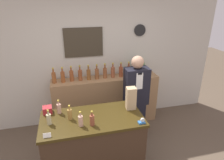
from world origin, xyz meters
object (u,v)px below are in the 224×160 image
(shopkeeper, at_px, (136,100))
(tape_dispenser, at_px, (142,122))
(paper_bag, at_px, (131,98))
(potted_plant, at_px, (139,66))

(shopkeeper, xyz_separation_m, tape_dispenser, (-0.26, -0.91, 0.20))
(paper_bag, relative_size, tape_dispenser, 3.69)
(shopkeeper, bearing_deg, potted_plant, 66.44)
(paper_bag, bearing_deg, shopkeeper, 61.85)
(tape_dispenser, bearing_deg, paper_bag, 93.59)
(potted_plant, distance_m, paper_bag, 1.31)
(potted_plant, relative_size, paper_bag, 0.98)
(tape_dispenser, bearing_deg, shopkeeper, 74.17)
(shopkeeper, distance_m, tape_dispenser, 0.97)
(paper_bag, xyz_separation_m, tape_dispenser, (0.02, -0.38, -0.14))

